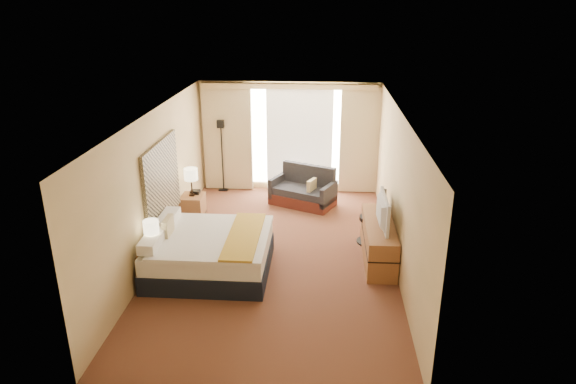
# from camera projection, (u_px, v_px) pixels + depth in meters

# --- Properties ---
(floor) EXTENTS (4.20, 7.00, 0.02)m
(floor) POSITION_uv_depth(u_px,v_px,m) (276.00, 255.00, 9.33)
(floor) COLOR #4F1616
(floor) RESTS_ON ground
(ceiling) EXTENTS (4.20, 7.00, 0.02)m
(ceiling) POSITION_uv_depth(u_px,v_px,m) (274.00, 114.00, 8.41)
(ceiling) COLOR silver
(ceiling) RESTS_ON wall_back
(wall_back) EXTENTS (4.20, 0.02, 2.60)m
(wall_back) POSITION_uv_depth(u_px,v_px,m) (289.00, 137.00, 12.13)
(wall_back) COLOR beige
(wall_back) RESTS_ON ground
(wall_front) EXTENTS (4.20, 0.02, 2.60)m
(wall_front) POSITION_uv_depth(u_px,v_px,m) (245.00, 299.00, 5.60)
(wall_front) COLOR beige
(wall_front) RESTS_ON ground
(wall_left) EXTENTS (0.02, 7.00, 2.60)m
(wall_left) POSITION_uv_depth(u_px,v_px,m) (156.00, 185.00, 9.01)
(wall_left) COLOR beige
(wall_left) RESTS_ON ground
(wall_right) EXTENTS (0.02, 7.00, 2.60)m
(wall_right) POSITION_uv_depth(u_px,v_px,m) (398.00, 191.00, 8.73)
(wall_right) COLOR beige
(wall_right) RESTS_ON ground
(headboard) EXTENTS (0.06, 1.85, 1.50)m
(headboard) POSITION_uv_depth(u_px,v_px,m) (162.00, 182.00, 9.20)
(headboard) COLOR black
(headboard) RESTS_ON wall_left
(nightstand_left) EXTENTS (0.45, 0.52, 0.55)m
(nightstand_left) POSITION_uv_depth(u_px,v_px,m) (156.00, 266.00, 8.38)
(nightstand_left) COLOR #975737
(nightstand_left) RESTS_ON floor
(nightstand_right) EXTENTS (0.45, 0.52, 0.55)m
(nightstand_right) POSITION_uv_depth(u_px,v_px,m) (193.00, 208.00, 10.71)
(nightstand_right) COLOR #975737
(nightstand_right) RESTS_ON floor
(media_dresser) EXTENTS (0.50, 1.80, 0.70)m
(media_dresser) POSITION_uv_depth(u_px,v_px,m) (378.00, 241.00, 9.09)
(media_dresser) COLOR #975737
(media_dresser) RESTS_ON floor
(window) EXTENTS (2.30, 0.02, 2.30)m
(window) POSITION_uv_depth(u_px,v_px,m) (300.00, 137.00, 12.08)
(window) COLOR white
(window) RESTS_ON wall_back
(curtains) EXTENTS (4.12, 0.19, 2.56)m
(curtains) POSITION_uv_depth(u_px,v_px,m) (289.00, 134.00, 11.99)
(curtains) COLOR beige
(curtains) RESTS_ON floor
(bed) EXTENTS (1.99, 1.82, 0.96)m
(bed) POSITION_uv_depth(u_px,v_px,m) (210.00, 252.00, 8.67)
(bed) COLOR black
(bed) RESTS_ON floor
(loveseat) EXTENTS (1.57, 1.26, 0.87)m
(loveseat) POSITION_uv_depth(u_px,v_px,m) (304.00, 192.00, 11.55)
(loveseat) COLOR #4F1E16
(loveseat) RESTS_ON floor
(floor_lamp) EXTENTS (0.22, 0.22, 1.73)m
(floor_lamp) POSITION_uv_depth(u_px,v_px,m) (221.00, 141.00, 12.08)
(floor_lamp) COLOR black
(floor_lamp) RESTS_ON floor
(desk_chair) EXTENTS (0.52, 0.52, 1.05)m
(desk_chair) POSITION_uv_depth(u_px,v_px,m) (374.00, 220.00, 9.64)
(desk_chair) COLOR black
(desk_chair) RESTS_ON floor
(lamp_left) EXTENTS (0.25, 0.25, 0.52)m
(lamp_left) POSITION_uv_depth(u_px,v_px,m) (151.00, 227.00, 8.18)
(lamp_left) COLOR black
(lamp_left) RESTS_ON nightstand_left
(lamp_right) EXTENTS (0.28, 0.28, 0.59)m
(lamp_right) POSITION_uv_depth(u_px,v_px,m) (191.00, 175.00, 10.45)
(lamp_right) COLOR black
(lamp_right) RESTS_ON nightstand_right
(tissue_box) EXTENTS (0.14, 0.14, 0.12)m
(tissue_box) POSITION_uv_depth(u_px,v_px,m) (157.00, 250.00, 8.19)
(tissue_box) COLOR #99D0EC
(tissue_box) RESTS_ON nightstand_left
(telephone) EXTENTS (0.19, 0.15, 0.08)m
(telephone) POSITION_uv_depth(u_px,v_px,m) (195.00, 192.00, 10.70)
(telephone) COLOR black
(telephone) RESTS_ON nightstand_right
(television) EXTENTS (0.15, 0.98, 0.57)m
(television) POSITION_uv_depth(u_px,v_px,m) (379.00, 211.00, 8.73)
(television) COLOR black
(television) RESTS_ON media_dresser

